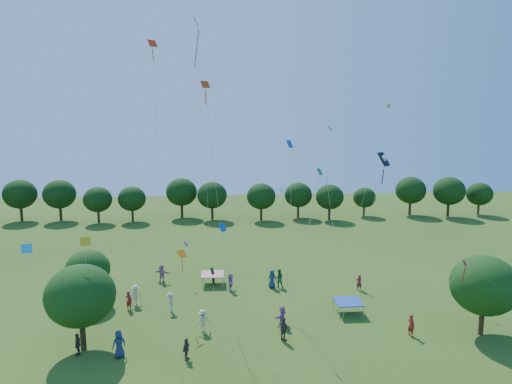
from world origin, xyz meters
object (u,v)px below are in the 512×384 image
at_px(near_tree_west, 80,296).
at_px(near_tree_east, 484,285).
at_px(near_tree_north, 88,269).
at_px(red_high_kite, 199,73).
at_px(tent_blue, 348,302).
at_px(tent_red_stripe, 213,274).
at_px(pirate_kite, 383,162).

bearing_deg(near_tree_west, near_tree_east, -0.37).
xyz_separation_m(near_tree_west, near_tree_north, (-1.87, 8.55, -0.89)).
xyz_separation_m(near_tree_north, near_tree_east, (31.43, -8.74, 0.80)).
bearing_deg(near_tree_west, red_high_kite, 35.11).
relative_size(near_tree_east, red_high_kite, 0.27).
distance_m(near_tree_west, red_high_kite, 18.83).
height_order(near_tree_east, tent_blue, near_tree_east).
relative_size(tent_red_stripe, pirate_kite, 0.18).
xyz_separation_m(near_tree_west, pirate_kite, (22.04, 1.71, 9.07)).
height_order(near_tree_west, red_high_kite, red_high_kite).
distance_m(near_tree_west, near_tree_north, 8.80).
distance_m(near_tree_north, tent_blue, 22.89).
relative_size(tent_blue, pirate_kite, 0.18).
height_order(near_tree_east, pirate_kite, pirate_kite).
bearing_deg(red_high_kite, tent_blue, -6.91).
xyz_separation_m(tent_blue, pirate_kite, (1.49, -2.68, 12.05)).
bearing_deg(pirate_kite, near_tree_north, 164.04).
relative_size(near_tree_east, pirate_kite, 0.49).
bearing_deg(near_tree_west, pirate_kite, 4.44).
bearing_deg(near_tree_north, tent_blue, -10.50).
bearing_deg(near_tree_north, red_high_kite, -14.67).
height_order(near_tree_north, tent_blue, near_tree_north).
bearing_deg(red_high_kite, tent_red_stripe, 83.79).
xyz_separation_m(near_tree_north, pirate_kite, (23.91, -6.84, 9.96)).
height_order(near_tree_north, near_tree_east, near_tree_east).
distance_m(near_tree_north, tent_red_stripe, 11.76).
xyz_separation_m(near_tree_east, tent_red_stripe, (-20.50, 12.55, -2.89)).
distance_m(pirate_kite, red_high_kite, 15.82).
bearing_deg(tent_red_stripe, red_high_kite, -96.21).
xyz_separation_m(near_tree_east, pirate_kite, (-7.52, 1.90, 9.16)).
relative_size(tent_blue, red_high_kite, 0.10).
xyz_separation_m(near_tree_west, red_high_kite, (8.35, 5.87, 15.82)).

